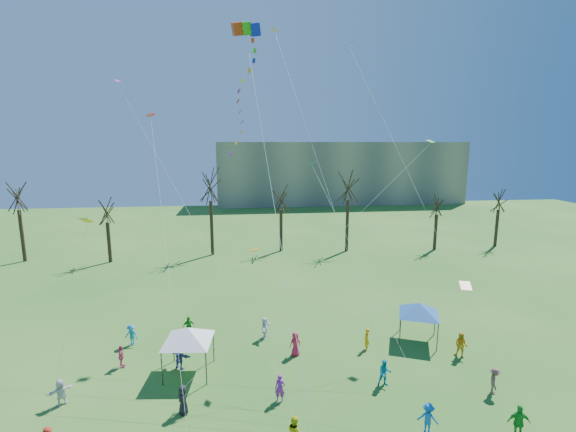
{
  "coord_description": "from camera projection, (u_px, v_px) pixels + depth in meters",
  "views": [
    {
      "loc": [
        -2.51,
        -16.49,
        15.01
      ],
      "look_at": [
        -0.01,
        5.0,
        11.0
      ],
      "focal_mm": 25.0,
      "sensor_mm": 36.0,
      "label": 1
    }
  ],
  "objects": [
    {
      "name": "canopy_tent_white",
      "position": [
        188.0,
        334.0,
        26.03
      ],
      "size": [
        4.22,
        4.22,
        3.18
      ],
      "color": "#3F3F44",
      "rests_on": "ground"
    },
    {
      "name": "festival_crowd",
      "position": [
        279.0,
        373.0,
        24.96
      ],
      "size": [
        27.05,
        14.88,
        1.85
      ],
      "color": "#B22216",
      "rests_on": "ground"
    },
    {
      "name": "bare_tree_row",
      "position": [
        259.0,
        201.0,
        53.34
      ],
      "size": [
        69.69,
        7.64,
        11.49
      ],
      "color": "black",
      "rests_on": "ground"
    },
    {
      "name": "small_kites_aloft",
      "position": [
        281.0,
        164.0,
        27.6
      ],
      "size": [
        25.99,
        19.03,
        35.44
      ],
      "color": "#ECB20C",
      "rests_on": "ground"
    },
    {
      "name": "canopy_tent_blue",
      "position": [
        419.0,
        309.0,
        30.35
      ],
      "size": [
        3.72,
        3.72,
        3.02
      ],
      "color": "#3F3F44",
      "rests_on": "ground"
    },
    {
      "name": "big_box_kite",
      "position": [
        248.0,
        99.0,
        24.14
      ],
      "size": [
        2.19,
        6.85,
        22.72
      ],
      "color": "red",
      "rests_on": "ground"
    },
    {
      "name": "distant_building",
      "position": [
        340.0,
        172.0,
        100.35
      ],
      "size": [
        60.0,
        14.0,
        15.0
      ],
      "primitive_type": "cube",
      "color": "gray",
      "rests_on": "ground"
    }
  ]
}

